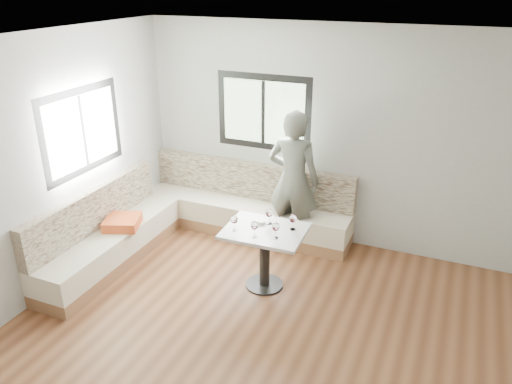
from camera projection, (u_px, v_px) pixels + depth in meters
room at (245, 215)px, 4.24m from camera, size 5.01×5.01×2.81m
banquette at (189, 221)px, 6.52m from camera, size 2.90×2.80×0.95m
table at (265, 244)px, 5.54m from camera, size 0.90×0.71×0.72m
person at (293, 181)px, 6.27m from camera, size 0.67×0.44×1.82m
olive_ramekin at (261, 222)px, 5.60m from camera, size 0.09×0.09×0.04m
wine_glass_a at (234, 220)px, 5.40m from camera, size 0.08×0.08×0.18m
wine_glass_b at (254, 226)px, 5.27m from camera, size 0.08×0.08×0.18m
wine_glass_c at (276, 227)px, 5.24m from camera, size 0.08×0.08×0.18m
wine_glass_d at (269, 213)px, 5.55m from camera, size 0.08×0.08×0.18m
wine_glass_e at (293, 219)px, 5.42m from camera, size 0.08×0.08×0.18m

